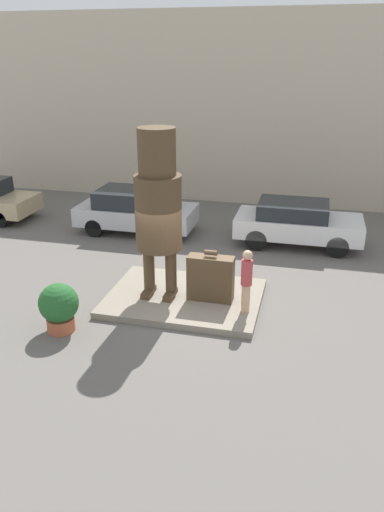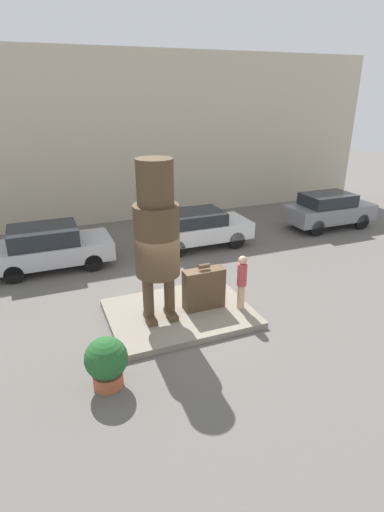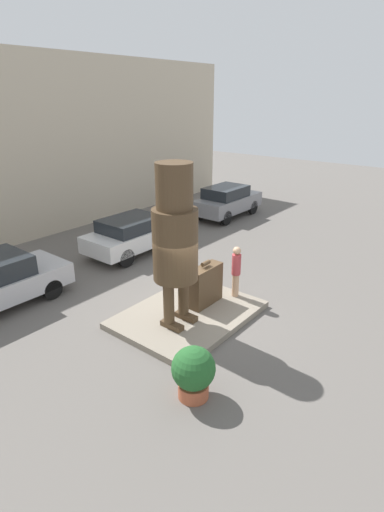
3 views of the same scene
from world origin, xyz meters
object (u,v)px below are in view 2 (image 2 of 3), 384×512
parked_car_silver (49,247)px  parked_car_white (198,227)px  planter_pot (106,361)px  statue_figure (157,230)px  giant_suitcase (204,289)px  tourist (242,280)px  parked_car_grey (329,210)px

parked_car_silver → parked_car_white: parked_car_silver is taller
parked_car_white → planter_pot: 8.58m
statue_figure → parked_car_white: (3.20, 4.96, -1.86)m
parked_car_silver → planter_pot: bearing=-84.5°
giant_suitcase → parked_car_silver: (-3.78, 4.90, 0.04)m
statue_figure → giant_suitcase: (1.32, 0.03, -1.89)m
statue_figure → parked_car_white: 6.19m
giant_suitcase → tourist: size_ratio=0.84×
statue_figure → parked_car_silver: (-2.47, 4.93, -1.85)m
tourist → giant_suitcase: bearing=156.2°
parked_car_grey → giant_suitcase: bearing=-149.7°
giant_suitcase → planter_pot: bearing=-146.8°
statue_figure → planter_pot: statue_figure is taller
tourist → parked_car_white: tourist is taller
parked_car_silver → statue_figure: bearing=-63.4°
tourist → parked_car_white: 5.44m
giant_suitcase → parked_car_silver: 6.19m
parked_car_grey → parked_car_white: bearing=179.6°
statue_figure → tourist: (2.27, -0.39, -1.61)m
giant_suitcase → parked_car_white: giant_suitcase is taller
parked_car_silver → giant_suitcase: bearing=-52.3°
giant_suitcase → planter_pot: 3.72m
parked_car_white → planter_pot: bearing=-125.6°
parked_car_white → parked_car_grey: 6.47m
giant_suitcase → parked_car_grey: 9.68m
statue_figure → parked_car_silver: 5.82m
parked_car_silver → parked_car_grey: (12.14, -0.01, 0.05)m
planter_pot → statue_figure: bearing=48.2°
giant_suitcase → planter_pot: giant_suitcase is taller
giant_suitcase → tourist: (0.95, -0.42, 0.28)m
parked_car_silver → parked_car_white: 5.66m
statue_figure → giant_suitcase: 2.31m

